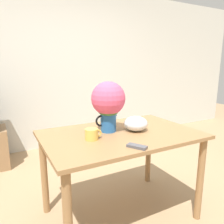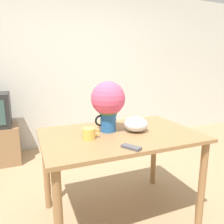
% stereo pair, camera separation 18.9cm
% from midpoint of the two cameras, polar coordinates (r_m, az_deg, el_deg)
% --- Properties ---
extents(ground_plane, '(12.00, 12.00, 0.00)m').
position_cam_midpoint_polar(ground_plane, '(2.25, 0.36, -25.26)').
color(ground_plane, '#9E7F5B').
extents(wall_back, '(8.00, 0.05, 2.60)m').
position_cam_midpoint_polar(wall_back, '(3.74, -15.29, 10.88)').
color(wall_back, silver).
rests_on(wall_back, ground_plane).
extents(table, '(1.31, 0.86, 0.80)m').
position_cam_midpoint_polar(table, '(1.91, -0.57, -8.76)').
color(table, olive).
rests_on(table, ground_plane).
extents(flower_vase, '(0.29, 0.29, 0.44)m').
position_cam_midpoint_polar(flower_vase, '(1.86, -3.90, 2.53)').
color(flower_vase, '#235B9E').
rests_on(flower_vase, table).
extents(coffee_mug, '(0.14, 0.10, 0.09)m').
position_cam_midpoint_polar(coffee_mug, '(1.72, -8.44, -5.80)').
color(coffee_mug, gold).
rests_on(coffee_mug, table).
extents(white_bowl, '(0.21, 0.21, 0.13)m').
position_cam_midpoint_polar(white_bowl, '(1.92, 3.44, -3.06)').
color(white_bowl, silver).
rests_on(white_bowl, table).
extents(remote_control, '(0.12, 0.15, 0.02)m').
position_cam_midpoint_polar(remote_control, '(1.55, 3.04, -9.05)').
color(remote_control, '#4C4C51').
rests_on(remote_control, table).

